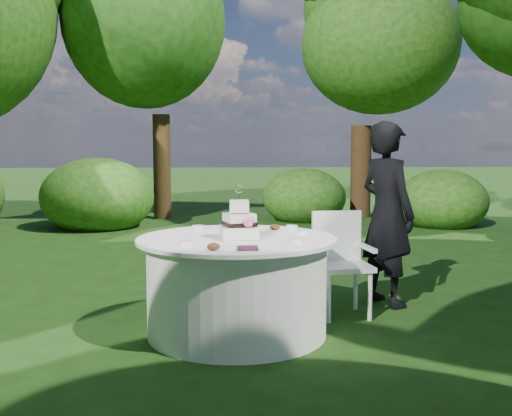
# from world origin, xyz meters

# --- Properties ---
(ground) EXTENTS (80.00, 80.00, 0.00)m
(ground) POSITION_xyz_m (0.00, 0.00, 0.00)
(ground) COLOR #1A340E
(ground) RESTS_ON ground
(napkins) EXTENTS (0.14, 0.14, 0.02)m
(napkins) POSITION_xyz_m (0.06, -0.56, 0.78)
(napkins) COLOR #411C2F
(napkins) RESTS_ON table
(feather_plume) EXTENTS (0.48, 0.07, 0.01)m
(feather_plume) POSITION_xyz_m (-0.13, -0.38, 0.78)
(feather_plume) COLOR white
(feather_plume) RESTS_ON table
(guest) EXTENTS (0.65, 0.74, 1.71)m
(guest) POSITION_xyz_m (1.42, 0.82, 0.85)
(guest) COLOR black
(guest) RESTS_ON ground
(table) EXTENTS (1.56, 1.56, 0.77)m
(table) POSITION_xyz_m (0.00, 0.00, 0.39)
(table) COLOR white
(table) RESTS_ON ground
(cake) EXTENTS (0.30, 0.30, 0.41)m
(cake) POSITION_xyz_m (0.02, -0.05, 0.88)
(cake) COLOR silver
(cake) RESTS_ON table
(chair) EXTENTS (0.51, 0.50, 0.90)m
(chair) POSITION_xyz_m (0.93, 0.53, 0.52)
(chair) COLOR silver
(chair) RESTS_ON ground
(votives) EXTENTS (0.99, 0.92, 0.04)m
(votives) POSITION_xyz_m (0.15, 0.05, 0.79)
(votives) COLOR white
(votives) RESTS_ON table
(petal_cups) EXTENTS (0.60, 1.07, 0.05)m
(petal_cups) POSITION_xyz_m (0.08, -0.08, 0.79)
(petal_cups) COLOR #562D16
(petal_cups) RESTS_ON table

